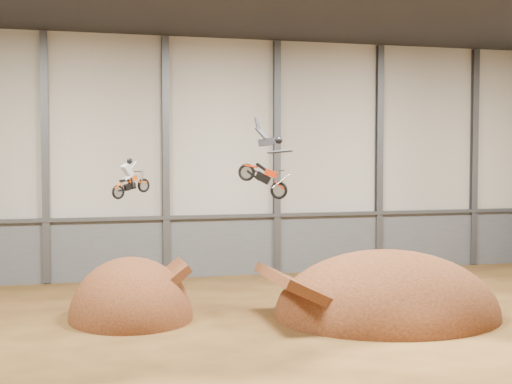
{
  "coord_description": "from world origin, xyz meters",
  "views": [
    {
      "loc": [
        -8.84,
        -26.18,
        7.18
      ],
      "look_at": [
        -0.83,
        4.0,
        5.54
      ],
      "focal_mm": 50.0,
      "sensor_mm": 36.0,
      "label": 1
    }
  ],
  "objects_px": {
    "takeoff_ramp": "(131,318)",
    "fmx_rider_b": "(259,158)",
    "fmx_rider_a": "(132,175)",
    "landing_ramp": "(387,316)"
  },
  "relations": [
    {
      "from": "fmx_rider_a",
      "to": "fmx_rider_b",
      "type": "xyz_separation_m",
      "value": [
        5.45,
        -0.66,
        0.76
      ]
    },
    {
      "from": "landing_ramp",
      "to": "fmx_rider_b",
      "type": "relative_size",
      "value": 3.17
    },
    {
      "from": "takeoff_ramp",
      "to": "fmx_rider_b",
      "type": "height_order",
      "value": "fmx_rider_b"
    },
    {
      "from": "takeoff_ramp",
      "to": "fmx_rider_a",
      "type": "bearing_deg",
      "value": -82.45
    },
    {
      "from": "landing_ramp",
      "to": "fmx_rider_b",
      "type": "height_order",
      "value": "fmx_rider_b"
    },
    {
      "from": "fmx_rider_a",
      "to": "fmx_rider_b",
      "type": "bearing_deg",
      "value": -36.19
    },
    {
      "from": "takeoff_ramp",
      "to": "fmx_rider_b",
      "type": "relative_size",
      "value": 1.94
    },
    {
      "from": "landing_ramp",
      "to": "fmx_rider_a",
      "type": "relative_size",
      "value": 5.3
    },
    {
      "from": "takeoff_ramp",
      "to": "fmx_rider_b",
      "type": "bearing_deg",
      "value": -11.37
    },
    {
      "from": "takeoff_ramp",
      "to": "fmx_rider_b",
      "type": "xyz_separation_m",
      "value": [
        5.5,
        -1.11,
        7.06
      ]
    }
  ]
}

